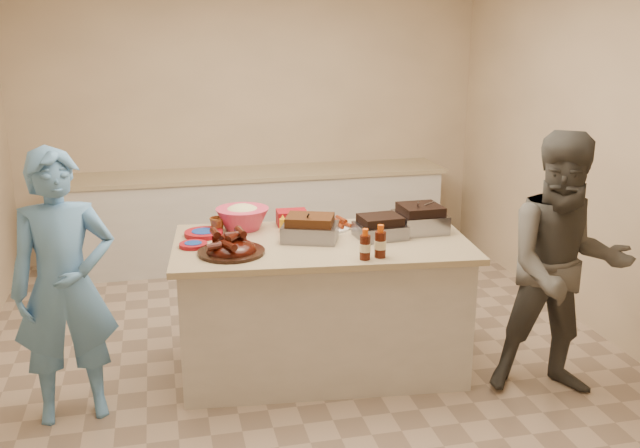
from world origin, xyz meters
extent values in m
cube|color=#47230F|center=(0.02, -0.09, 0.91)|extent=(0.42, 0.37, 0.11)
cube|color=black|center=(0.48, -0.14, 0.91)|extent=(0.33, 0.28, 0.09)
cube|color=gray|center=(0.79, -0.05, 0.91)|extent=(0.32, 0.32, 0.12)
cylinder|color=silver|center=(0.20, 0.16, 0.91)|extent=(0.39, 0.39, 0.05)
cube|color=orange|center=(0.78, 0.14, 0.91)|extent=(0.33, 0.26, 0.08)
cylinder|color=#391107|center=(0.26, -0.54, 0.91)|extent=(0.07, 0.07, 0.19)
cylinder|color=#391107|center=(0.36, -0.52, 0.91)|extent=(0.07, 0.07, 0.20)
cylinder|color=orange|center=(-0.12, 0.13, 0.91)|extent=(0.05, 0.05, 0.12)
imported|color=silver|center=(-0.02, 0.10, 0.91)|extent=(0.12, 0.05, 0.12)
cylinder|color=maroon|center=(-0.65, 0.16, 0.91)|extent=(0.28, 0.28, 0.03)
cylinder|color=maroon|center=(-0.73, -0.07, 0.91)|extent=(0.20, 0.20, 0.02)
imported|color=brown|center=(-0.55, 0.25, 0.91)|extent=(0.11, 0.11, 0.10)
cube|color=maroon|center=(-0.03, 0.29, 0.91)|extent=(0.21, 0.16, 0.10)
imported|color=#558CC4|center=(-1.49, -0.38, 0.00)|extent=(0.79, 1.69, 0.39)
imported|color=#55534D|center=(1.46, -0.76, 0.00)|extent=(1.21, 1.82, 0.63)
camera|label=1|loc=(-0.91, -4.43, 2.29)|focal=40.00mm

